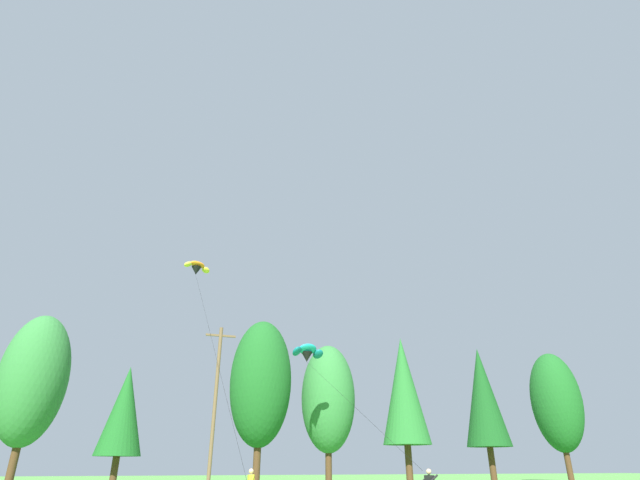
% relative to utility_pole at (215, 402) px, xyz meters
% --- Properties ---
extents(treeline_tree_c, '(5.72, 5.72, 14.53)m').
position_rel_utility_pole_xyz_m(treeline_tree_c, '(-14.40, 13.89, 2.94)').
color(treeline_tree_c, '#472D19').
rests_on(treeline_tree_c, ground_plane).
extents(treeline_tree_d, '(3.73, 3.73, 9.66)m').
position_rel_utility_pole_xyz_m(treeline_tree_d, '(-6.30, 9.91, 0.19)').
color(treeline_tree_d, '#472D19').
rests_on(treeline_tree_d, ground_plane).
extents(treeline_tree_e, '(5.89, 5.89, 15.16)m').
position_rel_utility_pole_xyz_m(treeline_tree_e, '(5.64, 11.71, 3.32)').
color(treeline_tree_e, '#472D19').
rests_on(treeline_tree_e, ground_plane).
extents(treeline_tree_f, '(5.40, 5.40, 13.35)m').
position_rel_utility_pole_xyz_m(treeline_tree_f, '(12.82, 12.40, 2.22)').
color(treeline_tree_f, '#472D19').
rests_on(treeline_tree_f, ground_plane).
extents(treeline_tree_g, '(4.70, 4.70, 14.08)m').
position_rel_utility_pole_xyz_m(treeline_tree_g, '(19.98, 9.60, 2.96)').
color(treeline_tree_g, '#472D19').
rests_on(treeline_tree_g, ground_plane).
extents(treeline_tree_h, '(4.65, 4.65, 13.88)m').
position_rel_utility_pole_xyz_m(treeline_tree_h, '(30.07, 10.51, 2.84)').
color(treeline_tree_h, '#472D19').
rests_on(treeline_tree_h, ground_plane).
extents(treeline_tree_i, '(5.74, 5.74, 14.59)m').
position_rel_utility_pole_xyz_m(treeline_tree_i, '(42.25, 13.00, 2.97)').
color(treeline_tree_i, '#472D19').
rests_on(treeline_tree_i, ground_plane).
extents(utility_pole, '(2.20, 0.26, 11.19)m').
position_rel_utility_pole_xyz_m(utility_pole, '(0.00, 0.00, 0.00)').
color(utility_pole, brown).
rests_on(utility_pole, ground_plane).
extents(parafoil_kite_high_orange, '(3.53, 18.55, 17.31)m').
position_rel_utility_pole_xyz_m(parafoil_kite_high_orange, '(-1.94, 5.64, 12.00)').
color(parafoil_kite_high_orange, orange).
extents(parafoil_kite_mid_teal, '(3.28, 22.62, 10.29)m').
position_rel_utility_pole_xyz_m(parafoil_kite_mid_teal, '(8.50, 5.71, 5.17)').
color(parafoil_kite_mid_teal, teal).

